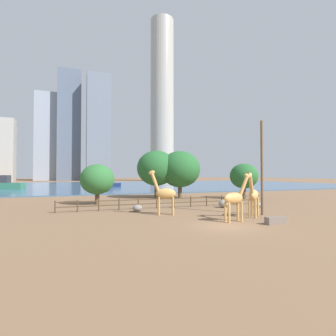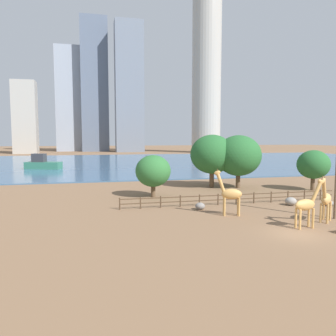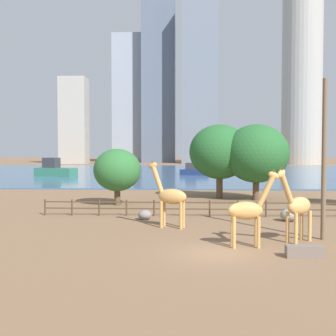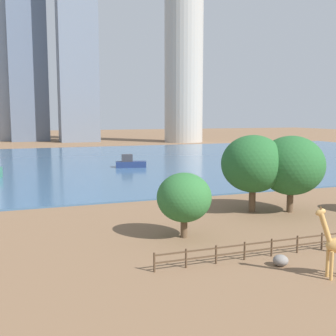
{
  "view_description": "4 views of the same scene",
  "coord_description": "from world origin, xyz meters",
  "px_view_note": "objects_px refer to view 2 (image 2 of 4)",
  "views": [
    {
      "loc": [
        -11.12,
        -17.8,
        4.07
      ],
      "look_at": [
        3.96,
        24.33,
        5.12
      ],
      "focal_mm": 28.0,
      "sensor_mm": 36.0,
      "label": 1
    },
    {
      "loc": [
        -15.54,
        -22.5,
        7.68
      ],
      "look_at": [
        -3.91,
        28.96,
        2.71
      ],
      "focal_mm": 35.0,
      "sensor_mm": 36.0,
      "label": 2
    },
    {
      "loc": [
        -1.32,
        -21.39,
        5.28
      ],
      "look_at": [
        -3.96,
        31.06,
        3.05
      ],
      "focal_mm": 45.0,
      "sensor_mm": 36.0,
      "label": 3
    },
    {
      "loc": [
        -21.24,
        -12.85,
        10.08
      ],
      "look_at": [
        -3.09,
        36.28,
        3.5
      ],
      "focal_mm": 45.0,
      "sensor_mm": 36.0,
      "label": 4
    }
  ],
  "objects_px": {
    "tree_center_broad": "(212,154)",
    "boulder_by_pole": "(330,203)",
    "boat_ferry": "(152,162)",
    "tree_left_large": "(313,165)",
    "tree_right_tall": "(238,156)",
    "giraffe_young": "(307,205)",
    "boulder_near_fence": "(200,206)",
    "tree_left_small": "(153,171)",
    "giraffe_companion": "(230,194)",
    "giraffe_tall": "(326,199)",
    "boulder_small": "(291,201)",
    "boat_sailboat": "(42,164)"
  },
  "relations": [
    {
      "from": "tree_center_broad",
      "to": "boulder_by_pole",
      "type": "bearing_deg",
      "value": -63.0
    },
    {
      "from": "tree_center_broad",
      "to": "boat_ferry",
      "type": "height_order",
      "value": "tree_center_broad"
    },
    {
      "from": "tree_left_large",
      "to": "tree_center_broad",
      "type": "distance_m",
      "value": 14.63
    },
    {
      "from": "tree_right_tall",
      "to": "boat_ferry",
      "type": "height_order",
      "value": "tree_right_tall"
    },
    {
      "from": "giraffe_young",
      "to": "tree_right_tall",
      "type": "relative_size",
      "value": 0.54
    },
    {
      "from": "boulder_near_fence",
      "to": "tree_left_small",
      "type": "distance_m",
      "value": 9.63
    },
    {
      "from": "tree_center_broad",
      "to": "tree_left_small",
      "type": "xyz_separation_m",
      "value": [
        -10.21,
        -6.05,
        -1.72
      ]
    },
    {
      "from": "giraffe_companion",
      "to": "tree_left_small",
      "type": "height_order",
      "value": "tree_left_small"
    },
    {
      "from": "boat_ferry",
      "to": "tree_left_large",
      "type": "bearing_deg",
      "value": -59.12
    },
    {
      "from": "boulder_by_pole",
      "to": "tree_center_broad",
      "type": "bearing_deg",
      "value": 117.0
    },
    {
      "from": "tree_right_tall",
      "to": "boat_ferry",
      "type": "bearing_deg",
      "value": 98.48
    },
    {
      "from": "boat_ferry",
      "to": "giraffe_tall",
      "type": "bearing_deg",
      "value": -73.25
    },
    {
      "from": "boulder_small",
      "to": "tree_center_broad",
      "type": "distance_m",
      "value": 15.83
    },
    {
      "from": "boulder_by_pole",
      "to": "tree_left_small",
      "type": "bearing_deg",
      "value": 151.72
    },
    {
      "from": "giraffe_tall",
      "to": "tree_left_large",
      "type": "bearing_deg",
      "value": -165.2
    },
    {
      "from": "boat_sailboat",
      "to": "boulder_near_fence",
      "type": "bearing_deg",
      "value": -47.07
    },
    {
      "from": "tree_left_large",
      "to": "tree_center_broad",
      "type": "height_order",
      "value": "tree_center_broad"
    },
    {
      "from": "tree_left_large",
      "to": "tree_left_small",
      "type": "bearing_deg",
      "value": -179.54
    },
    {
      "from": "giraffe_tall",
      "to": "boat_sailboat",
      "type": "relative_size",
      "value": 0.5
    },
    {
      "from": "giraffe_tall",
      "to": "boulder_small",
      "type": "bearing_deg",
      "value": -141.6
    },
    {
      "from": "giraffe_young",
      "to": "tree_right_tall",
      "type": "xyz_separation_m",
      "value": [
        3.84,
        21.81,
        2.89
      ]
    },
    {
      "from": "giraffe_young",
      "to": "boulder_by_pole",
      "type": "distance_m",
      "value": 11.08
    },
    {
      "from": "tree_left_large",
      "to": "boat_ferry",
      "type": "bearing_deg",
      "value": 109.0
    },
    {
      "from": "boulder_near_fence",
      "to": "boat_ferry",
      "type": "bearing_deg",
      "value": 85.52
    },
    {
      "from": "boulder_near_fence",
      "to": "tree_right_tall",
      "type": "height_order",
      "value": "tree_right_tall"
    },
    {
      "from": "tree_left_large",
      "to": "tree_left_small",
      "type": "xyz_separation_m",
      "value": [
        -23.55,
        -0.19,
        -0.38
      ]
    },
    {
      "from": "giraffe_young",
      "to": "boulder_by_pole",
      "type": "bearing_deg",
      "value": 36.81
    },
    {
      "from": "boulder_small",
      "to": "boat_ferry",
      "type": "xyz_separation_m",
      "value": [
        -6.5,
        54.41,
        0.59
      ]
    },
    {
      "from": "tree_center_broad",
      "to": "tree_right_tall",
      "type": "distance_m",
      "value": 3.97
    },
    {
      "from": "giraffe_companion",
      "to": "tree_right_tall",
      "type": "height_order",
      "value": "tree_right_tall"
    },
    {
      "from": "boulder_small",
      "to": "boat_sailboat",
      "type": "height_order",
      "value": "boat_sailboat"
    },
    {
      "from": "giraffe_companion",
      "to": "tree_left_large",
      "type": "distance_m",
      "value": 21.46
    },
    {
      "from": "tree_center_broad",
      "to": "giraffe_companion",
      "type": "bearing_deg",
      "value": -104.7
    },
    {
      "from": "giraffe_companion",
      "to": "boat_ferry",
      "type": "distance_m",
      "value": 57.43
    },
    {
      "from": "giraffe_tall",
      "to": "boat_sailboat",
      "type": "bearing_deg",
      "value": -102.05
    },
    {
      "from": "boulder_near_fence",
      "to": "boulder_small",
      "type": "bearing_deg",
      "value": -0.45
    },
    {
      "from": "giraffe_young",
      "to": "boulder_by_pole",
      "type": "relative_size",
      "value": 4.48
    },
    {
      "from": "tree_left_large",
      "to": "tree_right_tall",
      "type": "xyz_separation_m",
      "value": [
        -9.6,
        4.52,
        1.17
      ]
    },
    {
      "from": "giraffe_tall",
      "to": "boulder_by_pole",
      "type": "xyz_separation_m",
      "value": [
        5.25,
        5.88,
        -1.79
      ]
    },
    {
      "from": "boulder_small",
      "to": "boat_sailboat",
      "type": "relative_size",
      "value": 0.15
    },
    {
      "from": "giraffe_companion",
      "to": "boat_sailboat",
      "type": "relative_size",
      "value": 0.53
    },
    {
      "from": "boat_ferry",
      "to": "boulder_by_pole",
      "type": "bearing_deg",
      "value": -67.46
    },
    {
      "from": "boat_sailboat",
      "to": "tree_left_small",
      "type": "bearing_deg",
      "value": -46.66
    },
    {
      "from": "boulder_small",
      "to": "tree_left_large",
      "type": "height_order",
      "value": "tree_left_large"
    },
    {
      "from": "giraffe_tall",
      "to": "tree_left_small",
      "type": "bearing_deg",
      "value": -92.13
    },
    {
      "from": "boulder_small",
      "to": "boulder_by_pole",
      "type": "bearing_deg",
      "value": -18.38
    },
    {
      "from": "giraffe_companion",
      "to": "boat_ferry",
      "type": "relative_size",
      "value": 0.77
    },
    {
      "from": "tree_left_large",
      "to": "boulder_near_fence",
      "type": "bearing_deg",
      "value": -156.66
    },
    {
      "from": "giraffe_tall",
      "to": "boat_ferry",
      "type": "height_order",
      "value": "giraffe_tall"
    },
    {
      "from": "boat_ferry",
      "to": "giraffe_young",
      "type": "bearing_deg",
      "value": -76.04
    }
  ]
}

